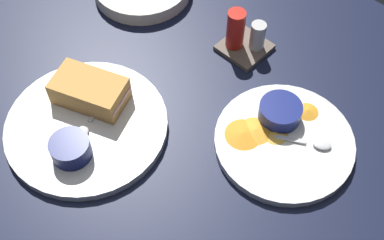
# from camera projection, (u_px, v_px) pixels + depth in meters

# --- Properties ---
(ground_plane) EXTENTS (1.10, 1.10, 0.03)m
(ground_plane) POSITION_uv_depth(u_px,v_px,m) (136.00, 103.00, 0.95)
(ground_plane) COLOR black
(plate_sandwich_main) EXTENTS (0.29, 0.29, 0.02)m
(plate_sandwich_main) POSITION_uv_depth(u_px,v_px,m) (87.00, 126.00, 0.90)
(plate_sandwich_main) COLOR silver
(plate_sandwich_main) RESTS_ON ground_plane
(sandwich_half_near) EXTENTS (0.15, 0.12, 0.05)m
(sandwich_half_near) POSITION_uv_depth(u_px,v_px,m) (90.00, 91.00, 0.90)
(sandwich_half_near) COLOR #C68C42
(sandwich_half_near) RESTS_ON plate_sandwich_main
(ramekin_dark_sauce) EXTENTS (0.07, 0.07, 0.04)m
(ramekin_dark_sauce) POSITION_uv_depth(u_px,v_px,m) (70.00, 148.00, 0.84)
(ramekin_dark_sauce) COLOR #0C144C
(ramekin_dark_sauce) RESTS_ON plate_sandwich_main
(spoon_by_dark_ramekin) EXTENTS (0.06, 0.10, 0.01)m
(spoon_by_dark_ramekin) POSITION_uv_depth(u_px,v_px,m) (86.00, 128.00, 0.88)
(spoon_by_dark_ramekin) COLOR silver
(spoon_by_dark_ramekin) RESTS_ON plate_sandwich_main
(plate_chips_companion) EXTENTS (0.25, 0.25, 0.02)m
(plate_chips_companion) POSITION_uv_depth(u_px,v_px,m) (284.00, 142.00, 0.88)
(plate_chips_companion) COLOR silver
(plate_chips_companion) RESTS_ON ground_plane
(ramekin_light_gravy) EXTENTS (0.08, 0.08, 0.03)m
(ramekin_light_gravy) POSITION_uv_depth(u_px,v_px,m) (280.00, 111.00, 0.88)
(ramekin_light_gravy) COLOR navy
(ramekin_light_gravy) RESTS_ON plate_chips_companion
(spoon_by_gravy_ramekin) EXTENTS (0.09, 0.06, 0.01)m
(spoon_by_gravy_ramekin) POSITION_uv_depth(u_px,v_px,m) (315.00, 144.00, 0.86)
(spoon_by_gravy_ramekin) COLOR silver
(spoon_by_gravy_ramekin) RESTS_ON plate_chips_companion
(plantain_chip_scatter) EXTENTS (0.12, 0.18, 0.01)m
(plantain_chip_scatter) POSITION_uv_depth(u_px,v_px,m) (263.00, 129.00, 0.88)
(plantain_chip_scatter) COLOR orange
(plantain_chip_scatter) RESTS_ON plate_chips_companion
(condiment_caddy) EXTENTS (0.09, 0.09, 0.10)m
(condiment_caddy) POSITION_uv_depth(u_px,v_px,m) (243.00, 37.00, 0.99)
(condiment_caddy) COLOR brown
(condiment_caddy) RESTS_ON ground_plane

